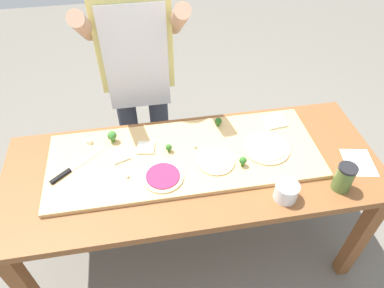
# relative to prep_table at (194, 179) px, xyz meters

# --- Properties ---
(ground_plane) EXTENTS (8.00, 8.00, 0.00)m
(ground_plane) POSITION_rel_prep_table_xyz_m (0.00, 0.00, -0.68)
(ground_plane) COLOR #6B665B
(prep_table) EXTENTS (1.86, 0.73, 0.78)m
(prep_table) POSITION_rel_prep_table_xyz_m (0.00, 0.00, 0.00)
(prep_table) COLOR brown
(prep_table) RESTS_ON ground
(cutting_board) EXTENTS (1.35, 0.50, 0.02)m
(cutting_board) POSITION_rel_prep_table_xyz_m (-0.03, 0.06, 0.12)
(cutting_board) COLOR tan
(cutting_board) RESTS_ON prep_table
(chefs_knife) EXTENTS (0.25, 0.21, 0.02)m
(chefs_knife) POSITION_rel_prep_table_xyz_m (-0.59, 0.05, 0.13)
(chefs_knife) COLOR #B7BABF
(chefs_knife) RESTS_ON cutting_board
(pizza_whole_white_garlic) EXTENTS (0.18, 0.18, 0.02)m
(pizza_whole_white_garlic) POSITION_rel_prep_table_xyz_m (0.11, -0.01, 0.13)
(pizza_whole_white_garlic) COLOR beige
(pizza_whole_white_garlic) RESTS_ON cutting_board
(pizza_whole_cheese_artichoke) EXTENTS (0.24, 0.24, 0.02)m
(pizza_whole_cheese_artichoke) POSITION_rel_prep_table_xyz_m (0.38, 0.03, 0.13)
(pizza_whole_cheese_artichoke) COLOR beige
(pizza_whole_cheese_artichoke) RESTS_ON cutting_board
(pizza_whole_beet_magenta) EXTENTS (0.19, 0.19, 0.02)m
(pizza_whole_beet_magenta) POSITION_rel_prep_table_xyz_m (-0.16, -0.07, 0.13)
(pizza_whole_beet_magenta) COLOR beige
(pizza_whole_beet_magenta) RESTS_ON cutting_board
(pizza_slice_near_left) EXTENTS (0.11, 0.11, 0.01)m
(pizza_slice_near_left) POSITION_rel_prep_table_xyz_m (-0.35, 0.10, 0.13)
(pizza_slice_near_left) COLOR silver
(pizza_slice_near_left) RESTS_ON cutting_board
(pizza_slice_far_right) EXTENTS (0.12, 0.12, 0.01)m
(pizza_slice_far_right) POSITION_rel_prep_table_xyz_m (0.49, 0.22, 0.13)
(pizza_slice_far_right) COLOR silver
(pizza_slice_far_right) RESTS_ON cutting_board
(pizza_slice_near_right) EXTENTS (0.10, 0.10, 0.01)m
(pizza_slice_near_right) POSITION_rel_prep_table_xyz_m (-0.22, 0.14, 0.13)
(pizza_slice_near_right) COLOR silver
(pizza_slice_near_right) RESTS_ON cutting_board
(broccoli_floret_back_mid) EXTENTS (0.03, 0.03, 0.05)m
(broccoli_floret_back_mid) POSITION_rel_prep_table_xyz_m (-0.11, 0.10, 0.15)
(broccoli_floret_back_mid) COLOR #366618
(broccoli_floret_back_mid) RESTS_ON cutting_board
(broccoli_floret_center_left) EXTENTS (0.04, 0.04, 0.05)m
(broccoli_floret_center_left) POSITION_rel_prep_table_xyz_m (0.18, 0.25, 0.16)
(broccoli_floret_center_left) COLOR #2C5915
(broccoli_floret_center_left) RESTS_ON cutting_board
(broccoli_floret_front_right) EXTENTS (0.04, 0.04, 0.05)m
(broccoli_floret_front_right) POSITION_rel_prep_table_xyz_m (0.23, -0.06, 0.16)
(broccoli_floret_front_right) COLOR #366618
(broccoli_floret_front_right) RESTS_ON cutting_board
(broccoli_floret_front_mid) EXTENTS (0.05, 0.05, 0.07)m
(broccoli_floret_front_mid) POSITION_rel_prep_table_xyz_m (-0.39, 0.22, 0.17)
(broccoli_floret_front_mid) COLOR #3F7220
(broccoli_floret_front_mid) RESTS_ON cutting_board
(cheese_crumble_a) EXTENTS (0.02, 0.02, 0.02)m
(cheese_crumble_a) POSITION_rel_prep_table_xyz_m (0.02, 0.10, 0.13)
(cheese_crumble_a) COLOR white
(cheese_crumble_a) RESTS_ON cutting_board
(cheese_crumble_b) EXTENTS (0.02, 0.02, 0.01)m
(cheese_crumble_b) POSITION_rel_prep_table_xyz_m (-0.32, -0.04, 0.13)
(cheese_crumble_b) COLOR white
(cheese_crumble_b) RESTS_ON cutting_board
(cheese_crumble_c) EXTENTS (0.03, 0.03, 0.02)m
(cheese_crumble_c) POSITION_rel_prep_table_xyz_m (-0.51, 0.23, 0.14)
(cheese_crumble_c) COLOR silver
(cheese_crumble_c) RESTS_ON cutting_board
(flour_cup) EXTENTS (0.11, 0.11, 0.09)m
(flour_cup) POSITION_rel_prep_table_xyz_m (0.38, -0.26, 0.14)
(flour_cup) COLOR white
(flour_cup) RESTS_ON prep_table
(sauce_jar) EXTENTS (0.08, 0.08, 0.14)m
(sauce_jar) POSITION_rel_prep_table_xyz_m (0.65, -0.25, 0.17)
(sauce_jar) COLOR #517033
(sauce_jar) RESTS_ON prep_table
(recipe_note) EXTENTS (0.17, 0.20, 0.00)m
(recipe_note) POSITION_rel_prep_table_xyz_m (0.82, -0.12, 0.10)
(recipe_note) COLOR white
(recipe_note) RESTS_ON prep_table
(cook_center) EXTENTS (0.54, 0.39, 1.67)m
(cook_center) POSITION_rel_prep_table_xyz_m (-0.22, 0.61, 0.32)
(cook_center) COLOR #333847
(cook_center) RESTS_ON ground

